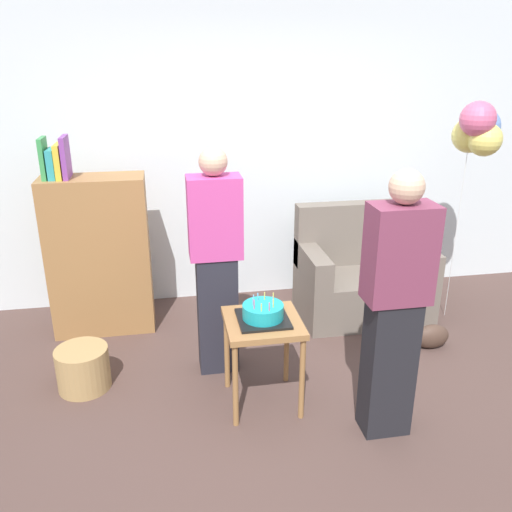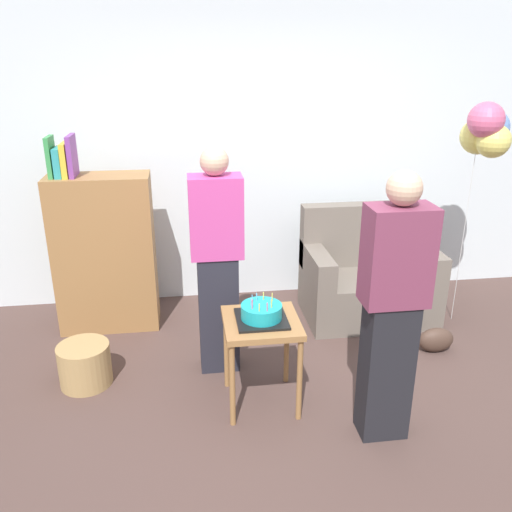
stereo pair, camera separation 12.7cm
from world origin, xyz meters
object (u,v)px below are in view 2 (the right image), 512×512
(bookshelf, at_px, (104,251))
(handbag, at_px, (436,340))
(couch, at_px, (367,278))
(wicker_basket, at_px, (85,365))
(side_table, at_px, (261,333))
(balloon_bunch, at_px, (487,131))
(person_blowing_candles, at_px, (217,262))
(birthday_cake, at_px, (261,313))
(person_holding_cake, at_px, (392,310))

(bookshelf, xyz_separation_m, handbag, (2.56, -0.80, -0.57))
(couch, height_order, wicker_basket, couch)
(side_table, relative_size, balloon_bunch, 0.33)
(bookshelf, bearing_deg, side_table, -48.18)
(couch, relative_size, handbag, 3.93)
(person_blowing_candles, height_order, wicker_basket, person_blowing_candles)
(couch, bearing_deg, wicker_basket, -161.45)
(side_table, xyz_separation_m, birthday_cake, (-0.00, -0.00, 0.14))
(couch, xyz_separation_m, birthday_cake, (-1.11, -1.15, 0.32))
(handbag, bearing_deg, person_blowing_candles, 179.08)
(couch, bearing_deg, side_table, -133.96)
(wicker_basket, bearing_deg, couch, 18.55)
(bookshelf, bearing_deg, person_blowing_candles, -41.53)
(couch, bearing_deg, bookshelf, 177.45)
(side_table, xyz_separation_m, handbag, (1.44, 0.45, -0.42))
(person_holding_cake, distance_m, wicker_basket, 2.14)
(birthday_cake, bearing_deg, person_holding_cake, -30.12)
(birthday_cake, bearing_deg, balloon_bunch, 26.12)
(bookshelf, xyz_separation_m, birthday_cake, (1.12, -1.25, -0.01))
(person_blowing_candles, bearing_deg, wicker_basket, 166.33)
(couch, distance_m, person_holding_cake, 1.68)
(couch, height_order, side_table, couch)
(bookshelf, distance_m, person_blowing_candles, 1.18)
(person_blowing_candles, height_order, balloon_bunch, balloon_bunch)
(side_table, relative_size, birthday_cake, 1.91)
(birthday_cake, relative_size, handbag, 1.14)
(birthday_cake, relative_size, balloon_bunch, 0.17)
(person_blowing_candles, height_order, person_holding_cake, same)
(person_blowing_candles, xyz_separation_m, balloon_bunch, (2.13, 0.45, 0.79))
(wicker_basket, relative_size, handbag, 1.29)
(side_table, bearing_deg, person_blowing_candles, 117.03)
(bookshelf, xyz_separation_m, person_blowing_candles, (0.88, -0.78, 0.16))
(couch, relative_size, person_holding_cake, 0.67)
(couch, height_order, person_holding_cake, person_holding_cake)
(balloon_bunch, bearing_deg, birthday_cake, -153.88)
(couch, bearing_deg, birthday_cake, -133.96)
(bookshelf, relative_size, handbag, 5.76)
(couch, xyz_separation_m, balloon_bunch, (0.78, -0.22, 1.29))
(handbag, relative_size, balloon_bunch, 0.15)
(bookshelf, distance_m, birthday_cake, 1.68)
(bookshelf, height_order, side_table, bookshelf)
(birthday_cake, bearing_deg, bookshelf, 131.82)
(wicker_basket, xyz_separation_m, handbag, (2.64, 0.07, -0.05))
(side_table, height_order, wicker_basket, side_table)
(handbag, distance_m, balloon_bunch, 1.66)
(balloon_bunch, bearing_deg, couch, 164.13)
(bookshelf, relative_size, wicker_basket, 4.48)
(side_table, distance_m, handbag, 1.57)
(person_holding_cake, height_order, balloon_bunch, balloon_bunch)
(handbag, xyz_separation_m, balloon_bunch, (0.45, 0.48, 1.53))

